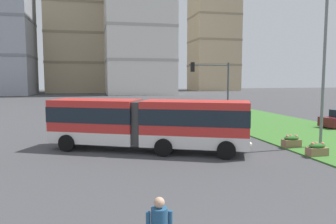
% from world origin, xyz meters
% --- Properties ---
extents(articulated_bus, '(11.72, 7.25, 3.00)m').
position_xyz_m(articulated_bus, '(-0.65, 14.15, 1.65)').
color(articulated_bus, red).
rests_on(articulated_bus, ground).
extents(flower_planter_3, '(1.10, 0.56, 0.74)m').
position_xyz_m(flower_planter_3, '(8.13, 10.54, 0.43)').
color(flower_planter_3, '#937051').
rests_on(flower_planter_3, grass_median).
extents(flower_planter_4, '(1.10, 0.56, 0.74)m').
position_xyz_m(flower_planter_4, '(8.13, 12.94, 0.43)').
color(flower_planter_4, '#937051').
rests_on(flower_planter_4, grass_median).
extents(traffic_light_far_right, '(3.61, 0.28, 5.64)m').
position_xyz_m(traffic_light_far_right, '(6.53, 22.00, 3.89)').
color(traffic_light_far_right, '#474C51').
rests_on(traffic_light_far_right, ground).
extents(streetlight_median, '(0.70, 0.28, 9.33)m').
position_xyz_m(streetlight_median, '(10.03, 12.74, 5.11)').
color(streetlight_median, slate).
rests_on(streetlight_median, ground).
extents(apartment_tower_westcentre, '(21.67, 18.07, 42.93)m').
position_xyz_m(apartment_tower_westcentre, '(-6.36, 103.70, 21.49)').
color(apartment_tower_westcentre, tan).
rests_on(apartment_tower_westcentre, ground).
extents(apartment_tower_eastcentre, '(15.78, 14.77, 51.61)m').
position_xyz_m(apartment_tower_eastcentre, '(39.08, 109.76, 25.83)').
color(apartment_tower_eastcentre, tan).
rests_on(apartment_tower_eastcentre, ground).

